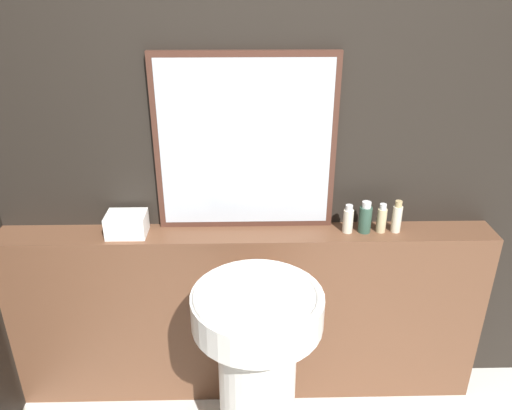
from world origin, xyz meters
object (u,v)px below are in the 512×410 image
(towel_stack, at_px, (127,224))
(shampoo_bottle, at_px, (349,220))
(mirror, at_px, (246,145))
(body_wash_bottle, at_px, (397,217))
(pedestal_sink, at_px, (258,368))
(lotion_bottle, at_px, (382,219))
(conditioner_bottle, at_px, (366,218))

(towel_stack, bearing_deg, shampoo_bottle, 0.00)
(mirror, relative_size, shampoo_bottle, 5.92)
(shampoo_bottle, relative_size, body_wash_bottle, 0.88)
(pedestal_sink, relative_size, body_wash_bottle, 6.01)
(pedestal_sink, xyz_separation_m, body_wash_bottle, (0.63, 0.43, 0.44))
(mirror, xyz_separation_m, lotion_bottle, (0.60, -0.07, -0.32))
(mirror, relative_size, towel_stack, 4.50)
(pedestal_sink, xyz_separation_m, mirror, (-0.04, 0.51, 0.76))
(pedestal_sink, relative_size, shampoo_bottle, 6.84)
(mirror, xyz_separation_m, shampoo_bottle, (0.45, -0.07, -0.33))
(towel_stack, bearing_deg, conditioner_bottle, 0.00)
(shampoo_bottle, bearing_deg, pedestal_sink, -133.47)
(pedestal_sink, bearing_deg, towel_stack, 142.31)
(conditioner_bottle, xyz_separation_m, lotion_bottle, (0.07, -0.00, -0.01))
(shampoo_bottle, bearing_deg, body_wash_bottle, -0.00)
(body_wash_bottle, bearing_deg, conditioner_bottle, 180.00)
(pedestal_sink, height_order, conditioner_bottle, conditioner_bottle)
(mirror, bearing_deg, conditioner_bottle, -7.99)
(shampoo_bottle, bearing_deg, mirror, 170.70)
(mirror, height_order, towel_stack, mirror)
(conditioner_bottle, distance_m, lotion_bottle, 0.07)
(mirror, bearing_deg, body_wash_bottle, -6.32)
(shampoo_bottle, height_order, lotion_bottle, lotion_bottle)
(towel_stack, xyz_separation_m, lotion_bottle, (1.12, -0.00, 0.01))
(conditioner_bottle, bearing_deg, shampoo_bottle, 180.00)
(towel_stack, bearing_deg, pedestal_sink, -37.69)
(pedestal_sink, bearing_deg, mirror, 94.30)
(lotion_bottle, bearing_deg, mirror, 172.98)
(body_wash_bottle, bearing_deg, towel_stack, 180.00)
(mirror, height_order, shampoo_bottle, mirror)
(shampoo_bottle, xyz_separation_m, lotion_bottle, (0.15, -0.00, 0.00))
(pedestal_sink, height_order, mirror, mirror)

